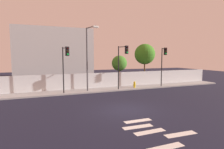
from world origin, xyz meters
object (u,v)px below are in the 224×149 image
roadside_tree_leftmost (119,63)px  roadside_tree_midleft (145,54)px  traffic_light_left (65,60)px  fire_hydrant (134,84)px  traffic_light_center (164,59)px  traffic_light_right (123,58)px  street_lamp_curbside (88,54)px

roadside_tree_leftmost → roadside_tree_midleft: bearing=0.0°
traffic_light_left → roadside_tree_leftmost: size_ratio=1.17×
fire_hydrant → roadside_tree_midleft: (3.22, 2.92, 3.73)m
traffic_light_left → roadside_tree_leftmost: bearing=26.4°
traffic_light_center → traffic_light_right: bearing=-177.4°
traffic_light_center → roadside_tree_leftmost: 5.79m
fire_hydrant → roadside_tree_leftmost: roadside_tree_leftmost is taller
traffic_light_right → roadside_tree_leftmost: traffic_light_right is taller
traffic_light_left → traffic_light_right: bearing=-0.8°
street_lamp_curbside → fire_hydrant: street_lamp_curbside is taller
roadside_tree_leftmost → traffic_light_left: bearing=-153.6°
traffic_light_left → roadside_tree_midleft: 12.23m
traffic_light_left → fire_hydrant: size_ratio=6.18×
traffic_light_left → street_lamp_curbside: (2.52, 0.60, 0.62)m
fire_hydrant → street_lamp_curbside: bearing=-177.2°
fire_hydrant → roadside_tree_midleft: roadside_tree_midleft is taller
traffic_light_center → roadside_tree_leftmost: traffic_light_center is taller
roadside_tree_midleft → fire_hydrant: bearing=-137.7°
traffic_light_right → traffic_light_center: bearing=2.6°
traffic_light_right → roadside_tree_midleft: roadside_tree_midleft is taller
traffic_light_left → roadside_tree_midleft: bearing=18.1°
street_lamp_curbside → roadside_tree_leftmost: size_ratio=1.68×
traffic_light_center → fire_hydrant: 4.92m
traffic_light_center → roadside_tree_leftmost: (-4.47, 3.62, -0.66)m
traffic_light_right → street_lamp_curbside: size_ratio=0.72×
street_lamp_curbside → roadside_tree_leftmost: street_lamp_curbside is taller
street_lamp_curbside → roadside_tree_midleft: street_lamp_curbside is taller
traffic_light_left → street_lamp_curbside: size_ratio=0.69×
traffic_light_center → street_lamp_curbside: size_ratio=0.71×
traffic_light_left → traffic_light_right: (6.30, -0.09, 0.16)m
traffic_light_right → street_lamp_curbside: (-3.78, 0.69, 0.46)m
roadside_tree_leftmost → traffic_light_right: bearing=-109.0°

